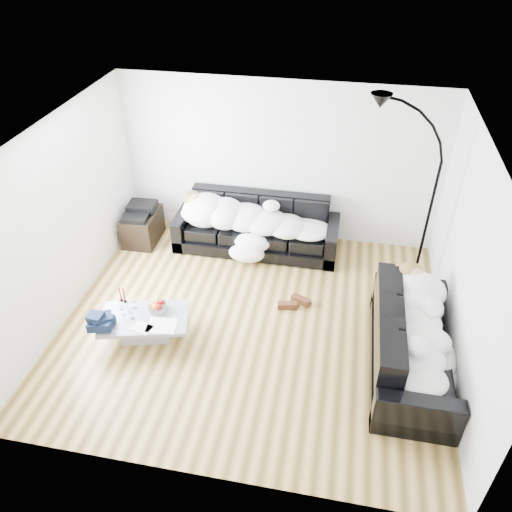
% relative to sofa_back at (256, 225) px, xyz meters
% --- Properties ---
extents(ground, '(5.00, 5.00, 0.00)m').
position_rel_sofa_back_xyz_m(ground, '(0.27, -1.75, -0.42)').
color(ground, brown).
rests_on(ground, ground).
extents(wall_back, '(5.00, 0.02, 2.60)m').
position_rel_sofa_back_xyz_m(wall_back, '(0.27, 0.50, 0.88)').
color(wall_back, silver).
rests_on(wall_back, ground).
extents(wall_left, '(0.02, 4.50, 2.60)m').
position_rel_sofa_back_xyz_m(wall_left, '(-2.23, -1.75, 0.88)').
color(wall_left, silver).
rests_on(wall_left, ground).
extents(wall_right, '(0.02, 4.50, 2.60)m').
position_rel_sofa_back_xyz_m(wall_right, '(2.77, -1.75, 0.88)').
color(wall_right, silver).
rests_on(wall_right, ground).
extents(ceiling, '(5.00, 5.00, 0.00)m').
position_rel_sofa_back_xyz_m(ceiling, '(0.27, -1.75, 2.18)').
color(ceiling, white).
rests_on(ceiling, ground).
extents(sofa_back, '(2.59, 0.90, 0.85)m').
position_rel_sofa_back_xyz_m(sofa_back, '(0.00, 0.00, 0.00)').
color(sofa_back, black).
rests_on(sofa_back, ground).
extents(sofa_right, '(0.92, 2.15, 0.87)m').
position_rel_sofa_back_xyz_m(sofa_right, '(2.30, -2.13, 0.01)').
color(sofa_right, black).
rests_on(sofa_right, ground).
extents(sleeper_back, '(2.19, 0.76, 0.44)m').
position_rel_sofa_back_xyz_m(sleeper_back, '(0.00, -0.05, 0.22)').
color(sleeper_back, white).
rests_on(sleeper_back, sofa_back).
extents(sleeper_right, '(0.78, 1.84, 0.45)m').
position_rel_sofa_back_xyz_m(sleeper_right, '(2.30, -2.13, 0.22)').
color(sleeper_right, white).
rests_on(sleeper_right, sofa_right).
extents(teal_cushion, '(0.42, 0.38, 0.20)m').
position_rel_sofa_back_xyz_m(teal_cushion, '(2.24, -1.47, 0.30)').
color(teal_cushion, '#0E5865').
rests_on(teal_cushion, sofa_right).
extents(coffee_table, '(1.24, 0.90, 0.33)m').
position_rel_sofa_back_xyz_m(coffee_table, '(-1.03, -2.25, -0.26)').
color(coffee_table, '#939699').
rests_on(coffee_table, ground).
extents(fruit_bowl, '(0.30, 0.30, 0.15)m').
position_rel_sofa_back_xyz_m(fruit_bowl, '(-0.90, -2.09, -0.03)').
color(fruit_bowl, white).
rests_on(fruit_bowl, coffee_table).
extents(wine_glass_a, '(0.09, 0.09, 0.18)m').
position_rel_sofa_back_xyz_m(wine_glass_a, '(-1.21, -2.12, -0.01)').
color(wine_glass_a, white).
rests_on(wine_glass_a, coffee_table).
extents(wine_glass_b, '(0.08, 0.08, 0.16)m').
position_rel_sofa_back_xyz_m(wine_glass_b, '(-1.31, -2.27, -0.02)').
color(wine_glass_b, white).
rests_on(wine_glass_b, coffee_table).
extents(wine_glass_c, '(0.09, 0.09, 0.17)m').
position_rel_sofa_back_xyz_m(wine_glass_c, '(-1.16, -2.31, -0.01)').
color(wine_glass_c, white).
rests_on(wine_glass_c, coffee_table).
extents(candle_left, '(0.05, 0.05, 0.22)m').
position_rel_sofa_back_xyz_m(candle_left, '(-1.44, -2.01, 0.01)').
color(candle_left, maroon).
rests_on(candle_left, coffee_table).
extents(candle_right, '(0.05, 0.05, 0.24)m').
position_rel_sofa_back_xyz_m(candle_right, '(-1.39, -2.02, 0.02)').
color(candle_right, maroon).
rests_on(candle_right, coffee_table).
extents(newspaper_a, '(0.39, 0.31, 0.01)m').
position_rel_sofa_back_xyz_m(newspaper_a, '(-0.76, -2.36, -0.09)').
color(newspaper_a, silver).
rests_on(newspaper_a, coffee_table).
extents(newspaper_b, '(0.29, 0.25, 0.01)m').
position_rel_sofa_back_xyz_m(newspaper_b, '(-0.98, -2.44, -0.09)').
color(newspaper_b, silver).
rests_on(newspaper_b, coffee_table).
extents(navy_jacket, '(0.38, 0.34, 0.16)m').
position_rel_sofa_back_xyz_m(navy_jacket, '(-1.50, -2.49, 0.06)').
color(navy_jacket, black).
rests_on(navy_jacket, coffee_table).
extents(shoes, '(0.46, 0.34, 0.10)m').
position_rel_sofa_back_xyz_m(shoes, '(0.78, -1.31, -0.37)').
color(shoes, '#472311').
rests_on(shoes, ground).
extents(av_cabinet, '(0.52, 0.75, 0.51)m').
position_rel_sofa_back_xyz_m(av_cabinet, '(-1.89, -0.13, -0.17)').
color(av_cabinet, black).
rests_on(av_cabinet, ground).
extents(stereo, '(0.46, 0.36, 0.13)m').
position_rel_sofa_back_xyz_m(stereo, '(-1.89, -0.13, 0.15)').
color(stereo, black).
rests_on(stereo, av_cabinet).
extents(floor_lamp, '(0.95, 0.54, 2.46)m').
position_rel_sofa_back_xyz_m(floor_lamp, '(2.45, -0.54, 0.81)').
color(floor_lamp, black).
rests_on(floor_lamp, ground).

